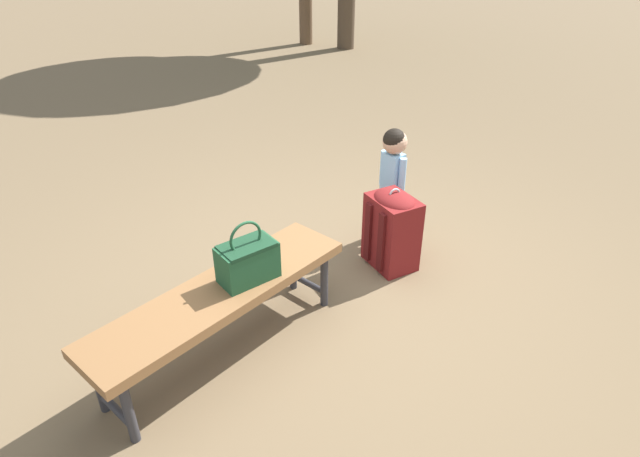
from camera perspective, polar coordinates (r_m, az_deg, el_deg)
The scene contains 5 objects.
ground_plane at distance 3.68m, azimuth 1.92°, elevation -6.50°, with size 40.00×40.00×0.00m, color brown.
park_bench at distance 3.02m, azimuth -10.42°, elevation -7.22°, with size 1.62×0.48×0.45m.
handbag at distance 2.97m, azimuth -7.73°, elevation -3.35°, with size 0.35×0.25×0.37m.
child_standing at distance 4.02m, azimuth 7.78°, elevation 6.49°, with size 0.18×0.24×0.89m.
backpack_large at distance 3.81m, azimuth 7.70°, elevation 0.11°, with size 0.40×0.44×0.61m.
Camera 1 is at (-2.36, -1.74, 2.22)m, focal length 30.03 mm.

